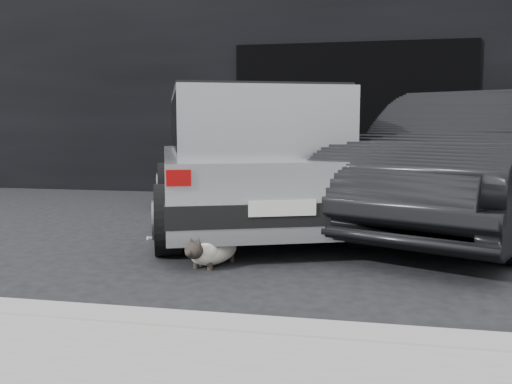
% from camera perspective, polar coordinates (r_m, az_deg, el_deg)
% --- Properties ---
extents(ground, '(80.00, 80.00, 0.00)m').
position_cam_1_polar(ground, '(5.66, -1.38, -5.25)').
color(ground, black).
rests_on(ground, ground).
extents(building_facade, '(34.00, 4.00, 5.00)m').
position_cam_1_polar(building_facade, '(11.48, 10.44, 13.29)').
color(building_facade, black).
rests_on(building_facade, ground).
extents(garage_opening, '(4.00, 0.10, 2.60)m').
position_cam_1_polar(garage_opening, '(9.40, 10.07, 7.42)').
color(garage_opening, black).
rests_on(garage_opening, ground).
extents(curb, '(18.00, 0.25, 0.12)m').
position_cam_1_polar(curb, '(3.03, 6.53, -15.03)').
color(curb, gray).
rests_on(curb, ground).
extents(silver_hatchback, '(3.39, 4.78, 1.61)m').
position_cam_1_polar(silver_hatchback, '(6.54, -1.10, 4.16)').
color(silver_hatchback, '#A9ABAE').
rests_on(silver_hatchback, ground).
extents(second_car, '(3.56, 5.13, 1.60)m').
position_cam_1_polar(second_car, '(6.66, 21.77, 3.03)').
color(second_car, black).
rests_on(second_car, ground).
extents(cat_siamese, '(0.45, 0.81, 0.29)m').
position_cam_1_polar(cat_siamese, '(4.67, -4.79, -6.24)').
color(cat_siamese, beige).
rests_on(cat_siamese, ground).
extents(cat_white, '(0.65, 0.38, 0.33)m').
position_cam_1_polar(cat_white, '(5.35, -7.02, -4.30)').
color(cat_white, silver).
rests_on(cat_white, ground).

